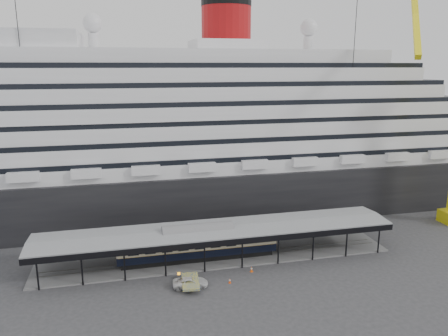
% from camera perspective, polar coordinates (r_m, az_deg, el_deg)
% --- Properties ---
extents(ground, '(200.00, 200.00, 0.00)m').
position_cam_1_polar(ground, '(66.56, 0.13, -13.47)').
color(ground, '#323235').
rests_on(ground, ground).
extents(cruise_ship, '(130.00, 30.00, 43.90)m').
position_cam_1_polar(cruise_ship, '(91.59, -4.59, 5.96)').
color(cruise_ship, black).
rests_on(cruise_ship, ground).
extents(platform_canopy, '(56.00, 9.18, 5.30)m').
position_cam_1_polar(platform_canopy, '(69.98, -0.85, -9.95)').
color(platform_canopy, slate).
rests_on(platform_canopy, ground).
extents(port_truck, '(5.07, 2.71, 1.35)m').
position_cam_1_polar(port_truck, '(62.54, -4.40, -14.68)').
color(port_truck, silver).
rests_on(port_truck, ground).
extents(pullman_carriage, '(24.86, 3.48, 24.40)m').
position_cam_1_polar(pullman_carriage, '(69.19, -3.43, -9.74)').
color(pullman_carriage, black).
rests_on(pullman_carriage, ground).
extents(traffic_cone_left, '(0.44, 0.44, 0.69)m').
position_cam_1_polar(traffic_cone_left, '(63.61, -3.26, -14.49)').
color(traffic_cone_left, '#D6540B').
rests_on(traffic_cone_left, ground).
extents(traffic_cone_mid, '(0.41, 0.41, 0.70)m').
position_cam_1_polar(traffic_cone_mid, '(63.51, 0.76, -14.51)').
color(traffic_cone_mid, '#E1450C').
rests_on(traffic_cone_mid, ground).
extents(traffic_cone_right, '(0.56, 0.56, 0.84)m').
position_cam_1_polar(traffic_cone_right, '(66.68, 3.62, -13.05)').
color(traffic_cone_right, '#E1540C').
rests_on(traffic_cone_right, ground).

